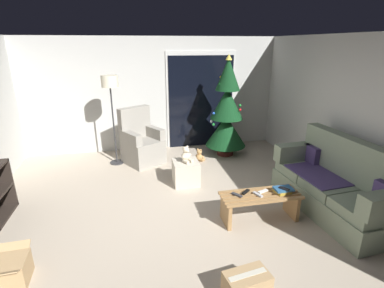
{
  "coord_description": "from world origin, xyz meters",
  "views": [
    {
      "loc": [
        -0.48,
        -3.5,
        2.35
      ],
      "look_at": [
        0.4,
        0.7,
        0.85
      ],
      "focal_mm": 27.04,
      "sensor_mm": 36.0,
      "label": 1
    }
  ],
  "objects_px": {
    "armchair": "(142,144)",
    "ottoman": "(186,172)",
    "remote_black": "(246,192)",
    "teddy_bear_cream": "(186,155)",
    "cell_phone": "(284,189)",
    "christmas_tree": "(227,113)",
    "cardboard_box_open_near_shelf": "(8,272)",
    "cardboard_box_taped_mid_floor": "(247,286)",
    "couch": "(335,186)",
    "teddy_bear_honey_by_tree": "(199,156)",
    "floor_lamp": "(110,90)",
    "remote_graphite": "(237,195)",
    "book_stack": "(283,190)",
    "remote_silver": "(258,194)",
    "coffee_table": "(260,203)",
    "remote_white": "(263,191)"
  },
  "relations": [
    {
      "from": "book_stack",
      "to": "teddy_bear_honey_by_tree",
      "type": "distance_m",
      "value": 2.36
    },
    {
      "from": "armchair",
      "to": "ottoman",
      "type": "relative_size",
      "value": 2.57
    },
    {
      "from": "book_stack",
      "to": "floor_lamp",
      "type": "bearing_deg",
      "value": 132.99
    },
    {
      "from": "remote_black",
      "to": "book_stack",
      "type": "height_order",
      "value": "book_stack"
    },
    {
      "from": "cardboard_box_taped_mid_floor",
      "to": "remote_black",
      "type": "bearing_deg",
      "value": 69.35
    },
    {
      "from": "remote_black",
      "to": "book_stack",
      "type": "bearing_deg",
      "value": -140.36
    },
    {
      "from": "cell_phone",
      "to": "coffee_table",
      "type": "bearing_deg",
      "value": 137.95
    },
    {
      "from": "couch",
      "to": "remote_silver",
      "type": "distance_m",
      "value": 1.21
    },
    {
      "from": "coffee_table",
      "to": "cardboard_box_open_near_shelf",
      "type": "relative_size",
      "value": 2.08
    },
    {
      "from": "remote_silver",
      "to": "teddy_bear_cream",
      "type": "relative_size",
      "value": 0.55
    },
    {
      "from": "cardboard_box_open_near_shelf",
      "to": "remote_silver",
      "type": "bearing_deg",
      "value": 10.08
    },
    {
      "from": "cell_phone",
      "to": "cardboard_box_open_near_shelf",
      "type": "distance_m",
      "value": 3.38
    },
    {
      "from": "remote_white",
      "to": "teddy_bear_honey_by_tree",
      "type": "height_order",
      "value": "remote_white"
    },
    {
      "from": "ottoman",
      "to": "cardboard_box_taped_mid_floor",
      "type": "distance_m",
      "value": 2.52
    },
    {
      "from": "cell_phone",
      "to": "teddy_bear_honey_by_tree",
      "type": "height_order",
      "value": "cell_phone"
    },
    {
      "from": "christmas_tree",
      "to": "teddy_bear_honey_by_tree",
      "type": "height_order",
      "value": "christmas_tree"
    },
    {
      "from": "remote_graphite",
      "to": "teddy_bear_cream",
      "type": "relative_size",
      "value": 0.55
    },
    {
      "from": "remote_silver",
      "to": "cardboard_box_open_near_shelf",
      "type": "xyz_separation_m",
      "value": [
        -2.95,
        -0.52,
        -0.27
      ]
    },
    {
      "from": "couch",
      "to": "floor_lamp",
      "type": "relative_size",
      "value": 1.12
    },
    {
      "from": "teddy_bear_cream",
      "to": "cardboard_box_open_near_shelf",
      "type": "relative_size",
      "value": 0.54
    },
    {
      "from": "couch",
      "to": "teddy_bear_cream",
      "type": "height_order",
      "value": "couch"
    },
    {
      "from": "book_stack",
      "to": "teddy_bear_cream",
      "type": "xyz_separation_m",
      "value": [
        -1.11,
        1.31,
        0.1
      ]
    },
    {
      "from": "remote_black",
      "to": "cardboard_box_taped_mid_floor",
      "type": "relative_size",
      "value": 0.33
    },
    {
      "from": "remote_silver",
      "to": "cardboard_box_taped_mid_floor",
      "type": "xyz_separation_m",
      "value": [
        -0.62,
        -1.19,
        -0.27
      ]
    },
    {
      "from": "cardboard_box_taped_mid_floor",
      "to": "remote_graphite",
      "type": "bearing_deg",
      "value": 74.71
    },
    {
      "from": "armchair",
      "to": "teddy_bear_cream",
      "type": "bearing_deg",
      "value": -58.45
    },
    {
      "from": "remote_graphite",
      "to": "cardboard_box_taped_mid_floor",
      "type": "xyz_separation_m",
      "value": [
        -0.34,
        -1.24,
        -0.27
      ]
    },
    {
      "from": "coffee_table",
      "to": "ottoman",
      "type": "distance_m",
      "value": 1.53
    },
    {
      "from": "cell_phone",
      "to": "christmas_tree",
      "type": "relative_size",
      "value": 0.07
    },
    {
      "from": "christmas_tree",
      "to": "armchair",
      "type": "height_order",
      "value": "christmas_tree"
    },
    {
      "from": "remote_silver",
      "to": "cell_phone",
      "type": "height_order",
      "value": "cell_phone"
    },
    {
      "from": "remote_black",
      "to": "teddy_bear_cream",
      "type": "xyz_separation_m",
      "value": [
        -0.61,
        1.22,
        0.12
      ]
    },
    {
      "from": "remote_black",
      "to": "cardboard_box_taped_mid_floor",
      "type": "distance_m",
      "value": 1.41
    },
    {
      "from": "ottoman",
      "to": "coffee_table",
      "type": "bearing_deg",
      "value": -58.5
    },
    {
      "from": "couch",
      "to": "teddy_bear_cream",
      "type": "bearing_deg",
      "value": 146.3
    },
    {
      "from": "remote_white",
      "to": "remote_black",
      "type": "distance_m",
      "value": 0.24
    },
    {
      "from": "remote_black",
      "to": "ottoman",
      "type": "distance_m",
      "value": 1.38
    },
    {
      "from": "cell_phone",
      "to": "teddy_bear_cream",
      "type": "xyz_separation_m",
      "value": [
        -1.11,
        1.34,
        0.06
      ]
    },
    {
      "from": "teddy_bear_honey_by_tree",
      "to": "christmas_tree",
      "type": "bearing_deg",
      "value": 23.43
    },
    {
      "from": "remote_silver",
      "to": "book_stack",
      "type": "xyz_separation_m",
      "value": [
        0.37,
        0.0,
        0.02
      ]
    },
    {
      "from": "coffee_table",
      "to": "christmas_tree",
      "type": "relative_size",
      "value": 0.51
    },
    {
      "from": "ottoman",
      "to": "teddy_bear_honey_by_tree",
      "type": "xyz_separation_m",
      "value": [
        0.46,
        0.92,
        -0.09
      ]
    },
    {
      "from": "teddy_bear_cream",
      "to": "teddy_bear_honey_by_tree",
      "type": "relative_size",
      "value": 1.0
    },
    {
      "from": "cell_phone",
      "to": "christmas_tree",
      "type": "distance_m",
      "value": 2.6
    },
    {
      "from": "armchair",
      "to": "ottoman",
      "type": "height_order",
      "value": "armchair"
    },
    {
      "from": "christmas_tree",
      "to": "teddy_bear_honey_by_tree",
      "type": "xyz_separation_m",
      "value": [
        -0.65,
        -0.28,
        -0.83
      ]
    },
    {
      "from": "floor_lamp",
      "to": "teddy_bear_honey_by_tree",
      "type": "xyz_separation_m",
      "value": [
        1.69,
        -0.27,
        -1.38
      ]
    },
    {
      "from": "christmas_tree",
      "to": "cardboard_box_taped_mid_floor",
      "type": "distance_m",
      "value": 3.94
    },
    {
      "from": "remote_silver",
      "to": "remote_graphite",
      "type": "distance_m",
      "value": 0.29
    },
    {
      "from": "teddy_bear_cream",
      "to": "couch",
      "type": "bearing_deg",
      "value": -33.7
    }
  ]
}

